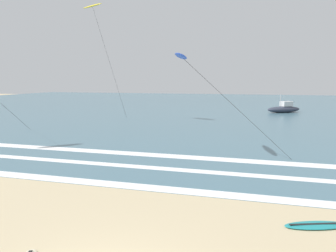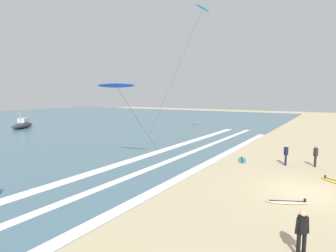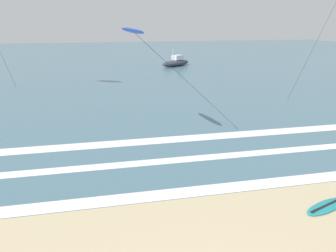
# 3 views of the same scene
# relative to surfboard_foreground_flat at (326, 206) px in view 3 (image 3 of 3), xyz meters

# --- Properties ---
(ocean_surface) EXTENTS (140.00, 90.00, 0.01)m
(ocean_surface) POSITION_rel_surfboard_foreground_flat_xyz_m (-5.31, 46.61, -0.04)
(ocean_surface) COLOR #476B7A
(ocean_surface) RESTS_ON ground
(wave_foam_shoreline) EXTENTS (46.36, 0.77, 0.01)m
(wave_foam_shoreline) POSITION_rel_surfboard_foreground_flat_xyz_m (-7.30, 2.01, -0.03)
(wave_foam_shoreline) COLOR white
(wave_foam_shoreline) RESTS_ON ocean_surface
(wave_foam_mid_break) EXTENTS (53.27, 0.65, 0.01)m
(wave_foam_mid_break) POSITION_rel_surfboard_foreground_flat_xyz_m (-6.83, 4.98, -0.03)
(wave_foam_mid_break) COLOR white
(wave_foam_mid_break) RESTS_ON ocean_surface
(wave_foam_outer_break) EXTENTS (46.65, 0.96, 0.01)m
(wave_foam_outer_break) POSITION_rel_surfboard_foreground_flat_xyz_m (-4.35, 7.70, -0.03)
(wave_foam_outer_break) COLOR white
(wave_foam_outer_break) RESTS_ON ocean_surface
(surfboard_foreground_flat) EXTENTS (2.18, 1.24, 0.25)m
(surfboard_foreground_flat) POSITION_rel_surfboard_foreground_flat_xyz_m (0.00, 0.00, 0.00)
(surfboard_foreground_flat) COLOR teal
(surfboard_foreground_flat) RESTS_ON ground
(kite_blue_high_right) EXTENTS (7.30, 3.29, 6.29)m
(kite_blue_high_right) POSITION_rel_surfboard_foreground_flat_xyz_m (-6.26, 7.92, 6.00)
(kite_blue_high_right) COLOR blue
(kite_blue_high_right) RESTS_ON ground
(offshore_boat) EXTENTS (5.34, 4.12, 2.70)m
(offshore_boat) POSITION_rel_surfboard_foreground_flat_xyz_m (2.55, 36.67, 0.51)
(offshore_boat) COLOR #2D3342
(offshore_boat) RESTS_ON ground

